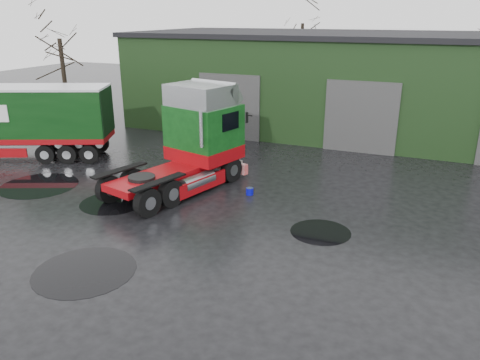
% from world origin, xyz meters
% --- Properties ---
extents(ground, '(100.00, 100.00, 0.00)m').
position_xyz_m(ground, '(0.00, 0.00, 0.00)').
color(ground, black).
extents(warehouse, '(32.40, 12.40, 6.30)m').
position_xyz_m(warehouse, '(2.00, 20.00, 3.16)').
color(warehouse, black).
rests_on(warehouse, ground).
extents(hero_tractor, '(4.95, 7.91, 4.56)m').
position_xyz_m(hero_tractor, '(-4.50, 4.50, 2.28)').
color(hero_tractor, '#0F4414').
rests_on(hero_tractor, ground).
extents(wash_bucket, '(0.40, 0.40, 0.30)m').
position_xyz_m(wash_bucket, '(-1.24, 5.41, 0.15)').
color(wash_bucket, '#0707A0').
rests_on(wash_bucket, ground).
extents(tree_left, '(4.40, 4.40, 8.50)m').
position_xyz_m(tree_left, '(-17.00, 12.00, 4.25)').
color(tree_left, black).
rests_on(tree_left, ground).
extents(tree_back_a, '(4.40, 4.40, 9.50)m').
position_xyz_m(tree_back_a, '(-6.00, 30.00, 4.75)').
color(tree_back_a, black).
rests_on(tree_back_a, ground).
extents(puddle_0, '(3.13, 3.13, 0.01)m').
position_xyz_m(puddle_0, '(-3.53, -2.55, 0.00)').
color(puddle_0, black).
rests_on(puddle_0, ground).
extents(puddle_1, '(2.19, 2.19, 0.01)m').
position_xyz_m(puddle_1, '(2.49, 2.94, 0.00)').
color(puddle_1, black).
rests_on(puddle_1, ground).
extents(puddle_2, '(3.49, 3.49, 0.01)m').
position_xyz_m(puddle_2, '(-10.59, 2.70, 0.00)').
color(puddle_2, black).
rests_on(puddle_2, ground).
extents(puddle_4, '(2.70, 2.70, 0.01)m').
position_xyz_m(puddle_4, '(-6.17, 2.31, 0.00)').
color(puddle_4, black).
rests_on(puddle_4, ground).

